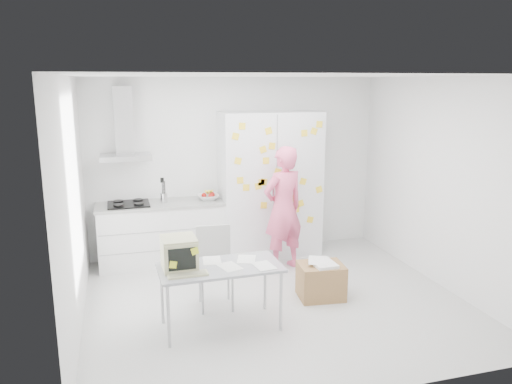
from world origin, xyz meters
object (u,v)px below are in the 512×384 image
object	(u,v)px
person	(283,209)
desk	(194,260)
chair	(215,262)
cardboard_box	(321,280)

from	to	relation	value
person	desk	xyz separation A→B (m)	(-1.49, -1.45, -0.09)
person	desk	bearing A→B (deg)	26.49
chair	desk	bearing A→B (deg)	-115.54
desk	chair	size ratio (longest dim) A/B	1.39
person	chair	bearing A→B (deg)	19.93
cardboard_box	desk	bearing A→B (deg)	-167.05
person	desk	world-z (taller)	person
person	cardboard_box	size ratio (longest dim) A/B	3.03
desk	cardboard_box	size ratio (longest dim) A/B	2.27
person	cardboard_box	bearing A→B (deg)	79.11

